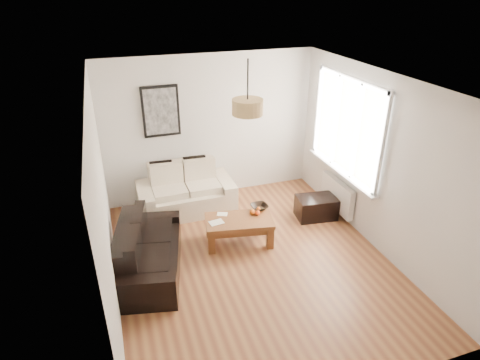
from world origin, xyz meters
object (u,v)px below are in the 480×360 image
object	(u,v)px
loveseat_cream	(186,189)
sofa_leather	(149,250)
coffee_table	(239,231)
ottoman	(316,207)

from	to	relation	value
loveseat_cream	sofa_leather	distance (m)	1.71
loveseat_cream	coffee_table	distance (m)	1.37
sofa_leather	coffee_table	size ratio (longest dim) A/B	1.63
sofa_leather	ottoman	distance (m)	2.93
loveseat_cream	ottoman	xyz separation A→B (m)	(2.05, -0.96, -0.22)
sofa_leather	coffee_table	world-z (taller)	sofa_leather
loveseat_cream	ottoman	size ratio (longest dim) A/B	2.46
sofa_leather	ottoman	size ratio (longest dim) A/B	2.50
loveseat_cream	coffee_table	size ratio (longest dim) A/B	1.60
sofa_leather	coffee_table	xyz separation A→B (m)	(1.40, 0.26, -0.15)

